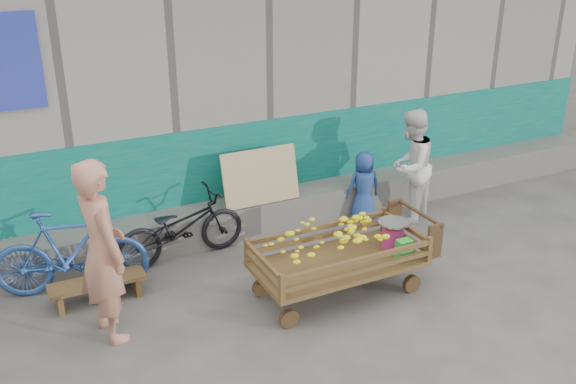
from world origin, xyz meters
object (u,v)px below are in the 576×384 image
bench (98,286)px  bicycle_dark (181,228)px  bicycle_blue (71,252)px  woman (410,166)px  child (364,187)px  vendor_man (102,251)px  banana_cart (336,248)px

bench → bicycle_dark: 1.22m
bicycle_blue → bicycle_dark: bearing=-65.1°
woman → bicycle_dark: size_ratio=0.97×
bicycle_blue → bench: bearing=-131.1°
child → bicycle_blue: bearing=11.0°
vendor_man → bicycle_dark: (1.10, 1.15, -0.50)m
vendor_man → bicycle_dark: vendor_man is taller
bicycle_dark → woman: bearing=-100.1°
bench → woman: 4.20m
banana_cart → woman: (1.85, 1.22, 0.20)m
banana_cart → child: (1.31, 1.48, -0.09)m
bench → vendor_man: size_ratio=0.55×
banana_cart → vendor_man: 2.36m
woman → bicycle_blue: woman is taller
bench → child: size_ratio=1.04×
woman → bicycle_blue: (-4.34, 0.09, -0.28)m
woman → child: 0.67m
banana_cart → vendor_man: vendor_man is taller
woman → vendor_man: bearing=-20.1°
vendor_man → bicycle_blue: size_ratio=1.12×
bench → bicycle_blue: bearing=122.9°
banana_cart → woman: size_ratio=1.28×
banana_cart → bicycle_dark: banana_cart is taller
bench → banana_cart: bearing=-23.8°
child → bicycle_dark: bearing=7.8°
woman → bench: bearing=-28.9°
bicycle_dark → bicycle_blue: bicycle_blue is taller
bench → woman: size_ratio=0.65×
banana_cart → child: size_ratio=2.05×
vendor_man → bicycle_dark: bearing=-54.9°
vendor_man → bicycle_blue: 1.05m
banana_cart → child: 1.98m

